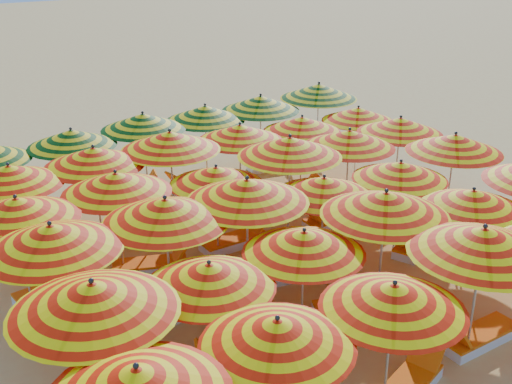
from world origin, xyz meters
The scene contains 55 objects.
ground centered at (0.00, 0.00, 0.00)m, with size 120.00×120.00×0.00m, color tan.
umbrella_0 centered at (-5.24, -5.22, 2.24)m, with size 2.90×2.90×2.54m.
umbrella_1 centered at (-3.12, -5.11, 2.13)m, with size 2.67×2.67×2.42m.
umbrella_2 centered at (-1.10, -5.30, 2.16)m, with size 3.00×3.00×2.45m.
umbrella_3 centered at (1.15, -5.07, 2.41)m, with size 3.11×3.11×2.74m.
umbrella_6 centered at (-5.14, -3.27, 2.39)m, with size 3.00×3.00×2.72m.
umbrella_7 centered at (-3.15, -3.13, 2.09)m, with size 2.82×2.82×2.37m.
umbrella_8 centered at (-1.16, -3.03, 2.12)m, with size 2.73×2.73×2.41m.
umbrella_9 centered at (0.84, -2.95, 2.39)m, with size 3.08×3.08×2.71m.
umbrella_10 centered at (3.06, -3.24, 2.09)m, with size 2.93×2.93×2.37m.
umbrella_12 centered at (-5.10, -0.90, 2.35)m, with size 2.63×2.63×2.67m.
umbrella_13 centered at (-2.90, -0.87, 2.34)m, with size 3.22×3.22×2.66m.
umbrella_14 centered at (-1.13, -0.98, 2.40)m, with size 3.35×3.35×2.73m.
umbrella_15 centered at (0.83, -1.01, 2.09)m, with size 2.76×2.76×2.37m.
umbrella_16 centered at (2.92, -1.21, 2.10)m, with size 2.51×2.51×2.39m.
umbrella_17 centered at (5.12, -0.84, 2.30)m, with size 3.11×3.11×2.61m.
umbrella_18 centered at (-5.30, 0.85, 2.27)m, with size 3.23×3.23×2.58m.
umbrella_19 centered at (-3.13, 1.22, 2.25)m, with size 2.81×2.81×2.56m.
umbrella_20 centered at (-0.85, 0.88, 2.07)m, with size 2.73×2.73×2.35m.
umbrella_21 centered at (1.18, 0.84, 2.42)m, with size 2.65×2.65×2.75m.
umbrella_22 centered at (3.14, 0.94, 2.26)m, with size 3.06×3.06×2.57m.
umbrella_23 centered at (5.13, 1.15, 2.25)m, with size 2.73×2.73×2.55m.
umbrella_24 centered at (-5.00, 2.93, 2.24)m, with size 3.12×3.12×2.55m.
umbrella_25 centered at (-3.01, 3.05, 2.27)m, with size 2.62×2.62×2.58m.
umbrella_26 centered at (-1.06, 2.91, 2.38)m, with size 3.30×3.30×2.70m.
umbrella_27 centered at (1.08, 3.09, 2.20)m, with size 2.42×2.42×2.50m.
umbrella_28 centered at (3.17, 3.10, 2.11)m, with size 2.81×2.81×2.39m.
umbrella_29 centered at (5.31, 3.14, 2.07)m, with size 2.81×2.81×2.36m.
umbrella_31 centered at (-2.97, 5.00, 2.20)m, with size 2.42×2.42×2.50m.
umbrella_32 centered at (-0.84, 5.25, 2.26)m, with size 3.14×3.14×2.57m.
umbrella_33 centered at (1.14, 5.23, 2.23)m, with size 2.93×2.93×2.53m.
umbrella_34 centered at (3.02, 5.12, 2.29)m, with size 2.67×2.67×2.60m.
umbrella_35 centered at (5.30, 5.15, 2.38)m, with size 2.88×2.88×2.70m.
lounger_2 centered at (1.65, -4.90, 0.15)m, with size 1.74×0.61×0.69m.
lounger_5 centered at (-2.64, -3.33, 0.15)m, with size 1.82×1.18×0.69m.
lounger_6 centered at (-1.76, -3.09, 0.15)m, with size 1.76×0.67×0.69m.
lounger_7 centered at (0.34, -2.92, 0.15)m, with size 1.82×1.20×0.69m.
lounger_9 centered at (-3.50, -1.01, 0.15)m, with size 1.73×0.59×0.69m.
lounger_10 centered at (-1.63, -0.99, 0.15)m, with size 1.79×0.78×0.69m.
lounger_11 centered at (0.23, -0.99, 0.15)m, with size 1.80×0.85×0.69m.
lounger_12 centered at (3.43, -1.44, 0.15)m, with size 1.82×1.25×0.69m.
lounger_13 centered at (4.61, -0.78, 0.15)m, with size 1.80×0.85×0.69m.
lounger_14 centered at (-4.70, 1.05, 0.15)m, with size 1.79×0.79×0.69m.
lounger_15 centered at (-2.54, 0.98, 0.15)m, with size 1.83×1.15×0.69m.
lounger_16 centered at (-0.25, 1.07, 0.15)m, with size 1.75×0.63×0.69m.
lounger_17 centered at (2.54, 0.71, 0.15)m, with size 1.75×0.64×0.69m.
lounger_18 centered at (-4.40, 2.97, 0.15)m, with size 1.79×0.80×0.69m.
lounger_19 centered at (-2.41, 3.14, 0.15)m, with size 1.73×0.58×0.69m.
lounger_20 centered at (1.59, 2.86, 0.15)m, with size 1.78×0.73×0.69m.
lounger_21 centered at (2.66, 2.87, 0.15)m, with size 1.83×1.10×0.69m.
lounger_23 centered at (-1.34, 5.46, 0.15)m, with size 1.82×1.01×0.69m.
lounger_24 centered at (0.54, 5.01, 0.15)m, with size 1.81×0.89×0.69m.
lounger_25 centered at (3.62, 5.19, 0.15)m, with size 1.80×0.85×0.69m.
lounger_26 centered at (4.80, 5.34, 0.15)m, with size 1.80×0.86×0.69m.
beachgoer_b centered at (-2.22, -1.69, 0.75)m, with size 0.72×0.56×1.49m, color tan.
Camera 1 is at (-7.34, -11.37, 7.43)m, focal length 45.00 mm.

